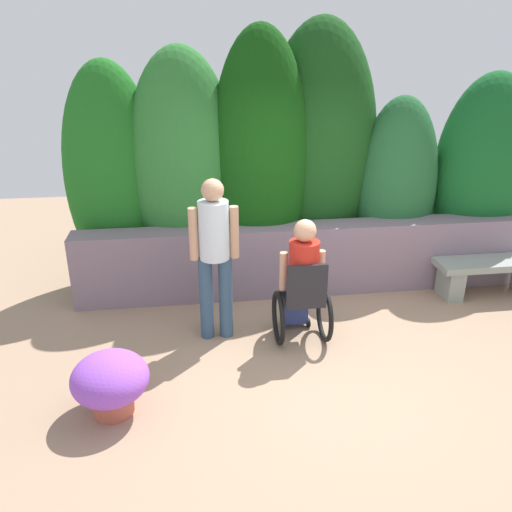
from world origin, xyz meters
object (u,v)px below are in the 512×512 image
at_px(stone_bench, 491,272).
at_px(flower_pot_purple_near, 110,382).
at_px(person_in_wheelchair, 302,285).
at_px(person_standing_companion, 214,250).

relative_size(stone_bench, flower_pot_purple_near, 2.15).
distance_m(stone_bench, flower_pot_purple_near, 4.62).
xyz_separation_m(person_in_wheelchair, flower_pot_purple_near, (-1.80, -0.94, -0.32)).
bearing_deg(flower_pot_purple_near, person_standing_companion, 49.68).
distance_m(stone_bench, person_in_wheelchair, 2.63).
xyz_separation_m(stone_bench, person_in_wheelchair, (-2.51, -0.70, 0.33)).
bearing_deg(stone_bench, person_in_wheelchair, -156.96).
xyz_separation_m(person_standing_companion, flower_pot_purple_near, (-0.94, -1.11, -0.68)).
xyz_separation_m(person_in_wheelchair, person_standing_companion, (-0.86, 0.17, 0.36)).
bearing_deg(person_standing_companion, flower_pot_purple_near, -119.66).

